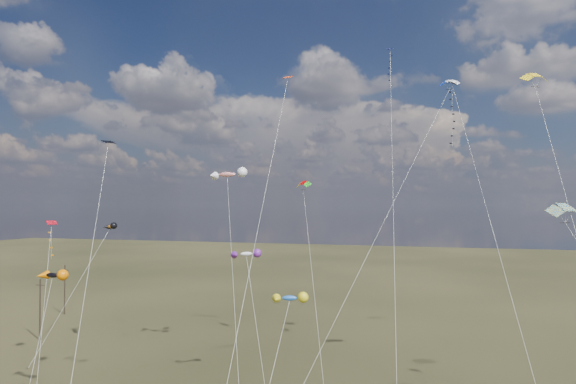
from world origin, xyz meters
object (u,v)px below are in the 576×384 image
(utility_pole_far, at_px, (65,289))
(parafoil_yellow, at_px, (536,76))
(novelty_black_orange, at_px, (52,276))
(diamond_black_high, at_px, (456,125))
(utility_pole_near, at_px, (40,309))

(utility_pole_far, xyz_separation_m, parafoil_yellow, (67.48, -18.32, 25.58))
(parafoil_yellow, bearing_deg, novelty_black_orange, -162.00)
(diamond_black_high, height_order, parafoil_yellow, diamond_black_high)
(utility_pole_far, distance_m, novelty_black_orange, 41.65)
(diamond_black_high, xyz_separation_m, parafoil_yellow, (6.94, -2.50, 3.83))
(utility_pole_near, relative_size, utility_pole_far, 1.00)
(utility_pole_near, height_order, utility_pole_far, same)
(diamond_black_high, xyz_separation_m, novelty_black_orange, (-34.80, -16.06, -14.30))
(utility_pole_near, xyz_separation_m, diamond_black_high, (52.54, -1.83, 21.75))
(diamond_black_high, bearing_deg, utility_pole_near, 178.01)
(novelty_black_orange, bearing_deg, parafoil_yellow, 18.00)
(diamond_black_high, relative_size, parafoil_yellow, 1.00)
(utility_pole_far, relative_size, diamond_black_high, 0.26)
(parafoil_yellow, bearing_deg, diamond_black_high, 160.22)
(diamond_black_high, height_order, novelty_black_orange, diamond_black_high)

